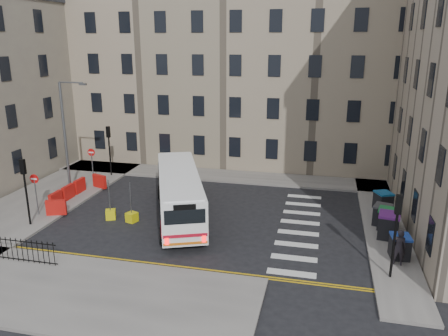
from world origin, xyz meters
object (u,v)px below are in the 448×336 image
at_px(wheelie_bin_c, 387,219).
at_px(pedestrian, 399,247).
at_px(wheelie_bin_a, 400,246).
at_px(wheelie_bin_e, 383,201).
at_px(bollard_yellow, 111,214).
at_px(bollard_chevron, 132,217).
at_px(bus, 179,192).
at_px(streetlamp, 65,136).
at_px(wheelie_bin_b, 388,225).
at_px(wheelie_bin_d, 382,215).

bearing_deg(wheelie_bin_c, pedestrian, -76.82).
bearing_deg(wheelie_bin_a, wheelie_bin_e, 86.15).
bearing_deg(wheelie_bin_e, pedestrian, -114.59).
relative_size(bollard_yellow, bollard_chevron, 1.00).
distance_m(bus, wheelie_bin_e, 13.40).
height_order(streetlamp, bollard_chevron, streetlamp).
bearing_deg(wheelie_bin_c, bollard_chevron, -159.11).
relative_size(bus, wheelie_bin_c, 8.25).
relative_size(wheelie_bin_e, bollard_yellow, 2.34).
bearing_deg(bollard_chevron, wheelie_bin_b, 3.59).
height_order(bus, pedestrian, bus).
xyz_separation_m(wheelie_bin_a, pedestrian, (-0.19, -0.81, 0.32)).
distance_m(wheelie_bin_d, bollard_chevron, 15.40).
height_order(bus, bollard_chevron, bus).
bearing_deg(wheelie_bin_c, bus, -164.03).
bearing_deg(streetlamp, wheelie_bin_e, 3.66).
distance_m(wheelie_bin_c, pedestrian, 4.47).
bearing_deg(wheelie_bin_e, wheelie_bin_c, -116.35).
relative_size(streetlamp, wheelie_bin_d, 5.93).
relative_size(bus, wheelie_bin_d, 7.89).
height_order(bollard_yellow, bollard_chevron, same).
bearing_deg(bus, pedestrian, -38.50).
bearing_deg(wheelie_bin_a, wheelie_bin_d, 90.98).
relative_size(bus, pedestrian, 5.79).
relative_size(wheelie_bin_b, bollard_yellow, 2.44).
distance_m(streetlamp, wheelie_bin_e, 22.51).
bearing_deg(wheelie_bin_c, bollard_yellow, -160.21).
relative_size(wheelie_bin_a, bollard_yellow, 2.02).
bearing_deg(wheelie_bin_b, bollard_chevron, -167.18).
bearing_deg(bollard_chevron, wheelie_bin_e, 19.01).
relative_size(wheelie_bin_c, wheelie_bin_d, 0.96).
bearing_deg(bollard_chevron, streetlamp, 149.86).
xyz_separation_m(wheelie_bin_c, wheelie_bin_e, (0.14, 3.13, -0.01)).
bearing_deg(wheelie_bin_d, wheelie_bin_e, 100.77).
distance_m(bollard_yellow, bollard_chevron, 1.51).
xyz_separation_m(wheelie_bin_d, bollard_yellow, (-16.64, -2.68, -0.48)).
distance_m(wheelie_bin_a, wheelie_bin_d, 4.26).
distance_m(streetlamp, bus, 10.05).
height_order(wheelie_bin_d, bollard_yellow, wheelie_bin_d).
distance_m(streetlamp, pedestrian, 23.15).
bearing_deg(wheelie_bin_e, wheelie_bin_d, -121.12).
bearing_deg(wheelie_bin_a, bollard_yellow, 170.17).
bearing_deg(wheelie_bin_b, wheelie_bin_d, 103.47).
distance_m(wheelie_bin_b, wheelie_bin_e, 4.37).
bearing_deg(pedestrian, bollard_yellow, -5.04).
bearing_deg(bollard_yellow, bus, 18.20).
relative_size(wheelie_bin_b, pedestrian, 0.78).
bearing_deg(bus, wheelie_bin_b, -24.48).
xyz_separation_m(wheelie_bin_c, wheelie_bin_d, (-0.19, 0.60, -0.00)).
xyz_separation_m(wheelie_bin_a, bollard_chevron, (-15.55, 1.44, -0.46)).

